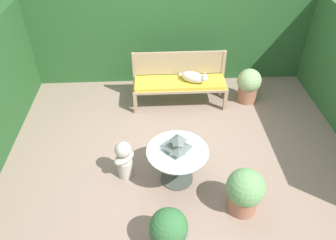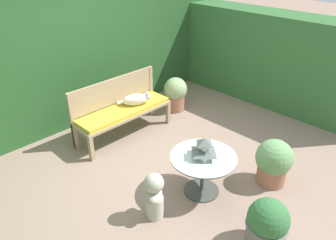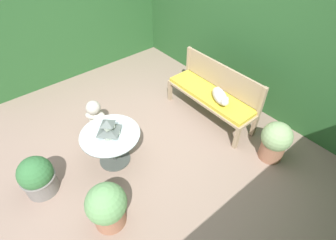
{
  "view_description": "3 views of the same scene",
  "coord_description": "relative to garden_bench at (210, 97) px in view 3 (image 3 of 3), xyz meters",
  "views": [
    {
      "loc": [
        -0.36,
        -3.53,
        3.39
      ],
      "look_at": [
        -0.15,
        0.17,
        0.42
      ],
      "focal_mm": 35.0,
      "sensor_mm": 36.0,
      "label": 1
    },
    {
      "loc": [
        -2.59,
        -2.49,
        2.75
      ],
      "look_at": [
        0.17,
        0.25,
        0.59
      ],
      "focal_mm": 35.0,
      "sensor_mm": 36.0,
      "label": 2
    },
    {
      "loc": [
        2.27,
        -1.52,
        2.96
      ],
      "look_at": [
        0.05,
        0.31,
        0.35
      ],
      "focal_mm": 28.0,
      "sensor_mm": 36.0,
      "label": 3
    }
  ],
  "objects": [
    {
      "name": "ground",
      "position": [
        -0.1,
        -1.15,
        -0.4
      ],
      "size": [
        30.0,
        30.0,
        0.0
      ],
      "primitive_type": "plane",
      "color": "gray"
    },
    {
      "name": "foliage_hedge_back",
      "position": [
        -0.1,
        1.23,
        0.66
      ],
      "size": [
        6.4,
        0.84,
        2.13
      ],
      "primitive_type": "cube",
      "color": "#285628",
      "rests_on": "ground"
    },
    {
      "name": "potted_plant_hedge_corner",
      "position": [
        -0.34,
        -2.69,
        -0.13
      ],
      "size": [
        0.43,
        0.43,
        0.56
      ],
      "color": "slate",
      "rests_on": "ground"
    },
    {
      "name": "garden_bust",
      "position": [
        -0.87,
        -1.62,
        -0.1
      ],
      "size": [
        0.34,
        0.34,
        0.58
      ],
      "rotation": [
        0.0,
        0.0,
        0.78
      ],
      "color": "#B7B2A3",
      "rests_on": "ground"
    },
    {
      "name": "garden_bench",
      "position": [
        0.0,
        0.0,
        0.0
      ],
      "size": [
        1.58,
        0.48,
        0.47
      ],
      "color": "tan",
      "rests_on": "ground"
    },
    {
      "name": "bench_backrest",
      "position": [
        -0.0,
        0.22,
        0.24
      ],
      "size": [
        1.58,
        0.06,
        0.9
      ],
      "color": "tan",
      "rests_on": "ground"
    },
    {
      "name": "cat",
      "position": [
        0.22,
        -0.04,
        0.16
      ],
      "size": [
        0.45,
        0.39,
        0.22
      ],
      "rotation": [
        0.0,
        0.0,
        -0.47
      ],
      "color": "silver",
      "rests_on": "garden_bench"
    },
    {
      "name": "patio_table",
      "position": [
        -0.17,
        -1.72,
        0.01
      ],
      "size": [
        0.79,
        0.79,
        0.52
      ],
      "color": "#424742",
      "rests_on": "ground"
    },
    {
      "name": "foliage_hedge_left",
      "position": [
        -2.95,
        -0.97,
        0.42
      ],
      "size": [
        0.7,
        3.56,
        1.65
      ],
      "primitive_type": "cube",
      "color": "#285628",
      "rests_on": "ground"
    },
    {
      "name": "pagoda_birdhouse",
      "position": [
        -0.17,
        -1.72,
        0.22
      ],
      "size": [
        0.27,
        0.27,
        0.25
      ],
      "color": "#B2BCA8",
      "rests_on": "patio_table"
    },
    {
      "name": "potted_plant_table_near",
      "position": [
        0.59,
        -2.24,
        -0.09
      ],
      "size": [
        0.46,
        0.46,
        0.61
      ],
      "color": "#9E664C",
      "rests_on": "ground"
    },
    {
      "name": "potted_plant_path_edge",
      "position": [
        1.2,
        0.04,
        -0.08
      ],
      "size": [
        0.42,
        0.42,
        0.62
      ],
      "color": "#9E664C",
      "rests_on": "ground"
    }
  ]
}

